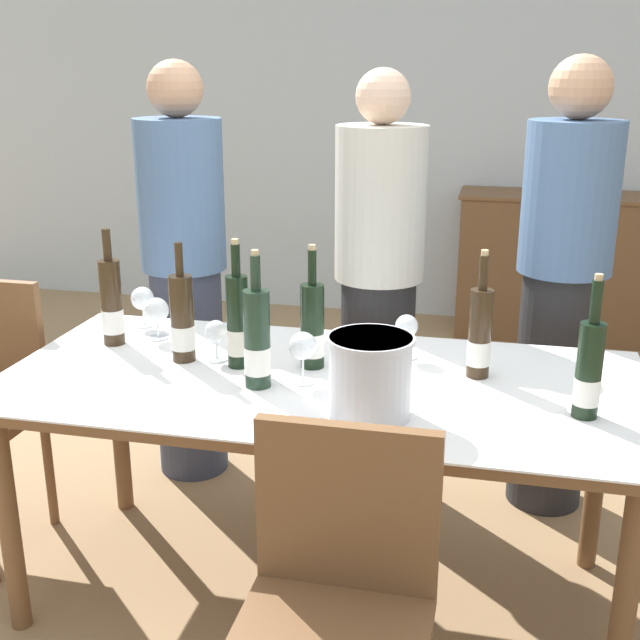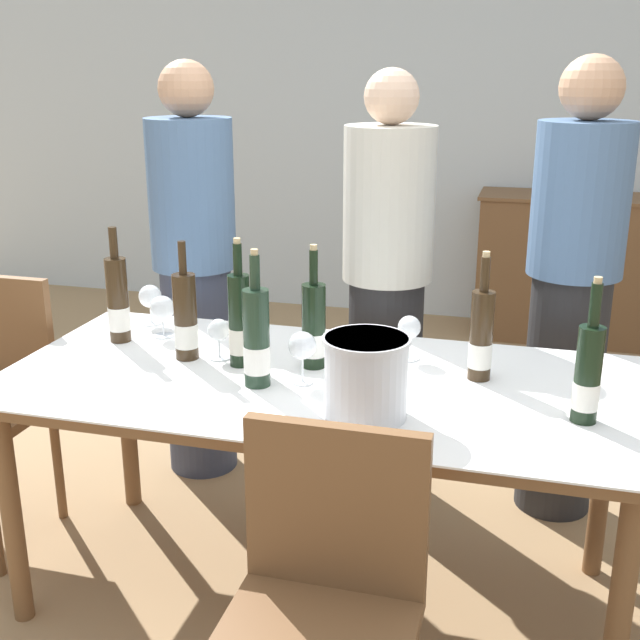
{
  "view_description": "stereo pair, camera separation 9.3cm",
  "coord_description": "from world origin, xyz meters",
  "views": [
    {
      "loc": [
        0.49,
        -2.13,
        1.62
      ],
      "look_at": [
        0.0,
        0.0,
        0.92
      ],
      "focal_mm": 45.0,
      "sensor_mm": 36.0,
      "label": 1
    },
    {
      "loc": [
        0.58,
        -2.11,
        1.62
      ],
      "look_at": [
        0.0,
        0.0,
        0.92
      ],
      "focal_mm": 45.0,
      "sensor_mm": 36.0,
      "label": 2
    }
  ],
  "objects": [
    {
      "name": "wine_bottle_5",
      "position": [
        -0.26,
        0.04,
        0.88
      ],
      "size": [
        0.07,
        0.07,
        0.4
      ],
      "color": "black",
      "rests_on": "dining_table"
    },
    {
      "name": "wine_glass_3",
      "position": [
        -0.35,
        0.08,
        0.83
      ],
      "size": [
        0.07,
        0.07,
        0.13
      ],
      "color": "white",
      "rests_on": "dining_table"
    },
    {
      "name": "wine_glass_2",
      "position": [
        -0.61,
        0.23,
        0.84
      ],
      "size": [
        0.08,
        0.08,
        0.14
      ],
      "color": "white",
      "rests_on": "dining_table"
    },
    {
      "name": "person_host",
      "position": [
        -0.71,
        0.72,
        0.82
      ],
      "size": [
        0.33,
        0.33,
        1.64
      ],
      "color": "#383F56",
      "rests_on": "ground_plane"
    },
    {
      "name": "wine_bottle_4",
      "position": [
        -0.45,
        0.06,
        0.87
      ],
      "size": [
        0.07,
        0.07,
        0.37
      ],
      "color": "#332314",
      "rests_on": "dining_table"
    },
    {
      "name": "wine_glass_1",
      "position": [
        0.22,
        0.23,
        0.84
      ],
      "size": [
        0.07,
        0.07,
        0.14
      ],
      "color": "white",
      "rests_on": "dining_table"
    },
    {
      "name": "person_guest_right",
      "position": [
        0.72,
        0.77,
        0.83
      ],
      "size": [
        0.33,
        0.33,
        1.66
      ],
      "color": "#262628",
      "rests_on": "ground_plane"
    },
    {
      "name": "ice_bucket",
      "position": [
        0.19,
        -0.23,
        0.86
      ],
      "size": [
        0.23,
        0.23,
        0.22
      ],
      "color": "silver",
      "rests_on": "dining_table"
    },
    {
      "name": "chair_near_front",
      "position": [
        0.19,
        -0.68,
        0.51
      ],
      "size": [
        0.42,
        0.42,
        0.87
      ],
      "color": "brown",
      "rests_on": "ground_plane"
    },
    {
      "name": "ground_plane",
      "position": [
        0.0,
        0.0,
        0.0
      ],
      "size": [
        12.0,
        12.0,
        0.0
      ],
      "primitive_type": "plane",
      "color": "#A37F56"
    },
    {
      "name": "wine_bottle_1",
      "position": [
        -0.16,
        -0.09,
        0.88
      ],
      "size": [
        0.08,
        0.08,
        0.4
      ],
      "color": "#1E3323",
      "rests_on": "dining_table"
    },
    {
      "name": "wine_bottle_3",
      "position": [
        0.45,
        0.12,
        0.87
      ],
      "size": [
        0.07,
        0.07,
        0.38
      ],
      "color": "#332314",
      "rests_on": "dining_table"
    },
    {
      "name": "person_guest_left",
      "position": [
        0.06,
        0.72,
        0.81
      ],
      "size": [
        0.33,
        0.33,
        1.61
      ],
      "color": "#262628",
      "rests_on": "ground_plane"
    },
    {
      "name": "sideboard_cabinet",
      "position": [
        0.82,
        2.86,
        0.44
      ],
      "size": [
        1.18,
        0.46,
        0.88
      ],
      "color": "brown",
      "rests_on": "ground_plane"
    },
    {
      "name": "wine_glass_4",
      "position": [
        -0.04,
        -0.05,
        0.85
      ],
      "size": [
        0.08,
        0.08,
        0.16
      ],
      "color": "white",
      "rests_on": "dining_table"
    },
    {
      "name": "back_wall",
      "position": [
        0.0,
        3.15,
        1.4
      ],
      "size": [
        8.0,
        0.1,
        2.8
      ],
      "color": "silver",
      "rests_on": "ground_plane"
    },
    {
      "name": "wine_bottle_2",
      "position": [
        -0.04,
        0.09,
        0.87
      ],
      "size": [
        0.07,
        0.07,
        0.38
      ],
      "color": "black",
      "rests_on": "dining_table"
    },
    {
      "name": "wine_bottle_0",
      "position": [
        0.73,
        -0.1,
        0.87
      ],
      "size": [
        0.07,
        0.07,
        0.38
      ],
      "color": "black",
      "rests_on": "dining_table"
    },
    {
      "name": "dining_table",
      "position": [
        0.0,
        0.0,
        0.67
      ],
      "size": [
        1.88,
        0.89,
        0.74
      ],
      "color": "brown",
      "rests_on": "ground_plane"
    },
    {
      "name": "wine_glass_0",
      "position": [
        -0.71,
        0.34,
        0.84
      ],
      "size": [
        0.08,
        0.08,
        0.14
      ],
      "color": "white",
      "rests_on": "dining_table"
    },
    {
      "name": "wine_bottle_6",
      "position": [
        -0.73,
        0.15,
        0.88
      ],
      "size": [
        0.07,
        0.07,
        0.38
      ],
      "color": "#332314",
      "rests_on": "dining_table"
    }
  ]
}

